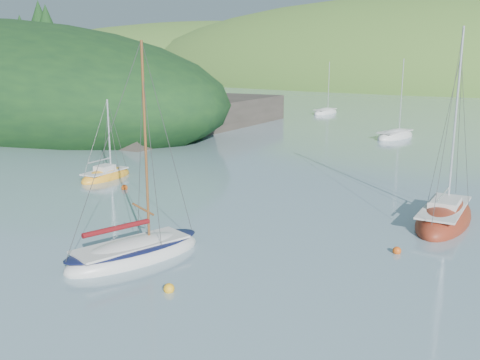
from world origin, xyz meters
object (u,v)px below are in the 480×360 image
Objects in this scene: daysailer_white at (134,253)px; sloop_red at (444,218)px; sailboat_yellow at (106,176)px; distant_sloop_c at (325,113)px; distant_sloop_a at (395,137)px.

daysailer_white is 17.19m from sloop_red.
distant_sloop_c is (-11.58, 52.63, -0.00)m from sailboat_yellow.
daysailer_white is 1.15× the size of distant_sloop_c.
distant_sloop_c is at bearing 117.59° from sloop_red.
sloop_red is 1.19× the size of distant_sloop_a.
daysailer_white is 0.90× the size of sloop_red.
distant_sloop_a reaches higher than sailboat_yellow.
distant_sloop_c is (-20.10, 18.70, -0.01)m from distant_sloop_a.
daysailer_white is 17.50m from sailboat_yellow.
sloop_red is 1.28× the size of distant_sloop_c.
distant_sloop_a is at bearing 108.87° from sloop_red.
daysailer_white reaches higher than sailboat_yellow.
sailboat_yellow is at bearing 156.41° from daysailer_white.
sailboat_yellow is at bearing -98.92° from distant_sloop_a.
daysailer_white is at bearing -76.73° from distant_sloop_a.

